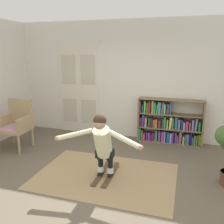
# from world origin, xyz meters

# --- Properties ---
(ground_plane) EXTENTS (7.20, 7.20, 0.00)m
(ground_plane) POSITION_xyz_m (0.00, 0.00, 0.00)
(ground_plane) COLOR brown
(back_wall) EXTENTS (6.00, 0.10, 2.90)m
(back_wall) POSITION_xyz_m (0.00, 2.60, 1.45)
(back_wall) COLOR silver
(back_wall) RESTS_ON ground
(double_door) EXTENTS (1.22, 0.05, 2.45)m
(double_door) POSITION_xyz_m (-1.40, 2.54, 1.23)
(double_door) COLOR beige
(double_door) RESTS_ON ground
(rug) EXTENTS (2.43, 1.67, 0.01)m
(rug) POSITION_xyz_m (0.07, 0.40, 0.00)
(rug) COLOR #9E8058
(rug) RESTS_ON ground
(bookshelf) EXTENTS (1.52, 0.30, 1.07)m
(bookshelf) POSITION_xyz_m (0.96, 2.39, 0.47)
(bookshelf) COLOR brown
(bookshelf) RESTS_ON ground
(wicker_chair) EXTENTS (0.63, 0.63, 1.10)m
(wicker_chair) POSITION_xyz_m (-2.28, 1.06, 0.58)
(wicker_chair) COLOR tan
(wicker_chair) RESTS_ON ground
(skis_pair) EXTENTS (0.28, 0.85, 0.07)m
(skis_pair) POSITION_xyz_m (0.07, 0.43, 0.02)
(skis_pair) COLOR #4B3825
(skis_pair) RESTS_ON rug
(person_skier) EXTENTS (1.45, 0.58, 1.13)m
(person_skier) POSITION_xyz_m (0.07, 0.25, 0.71)
(person_skier) COLOR white
(person_skier) RESTS_ON skis_pair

